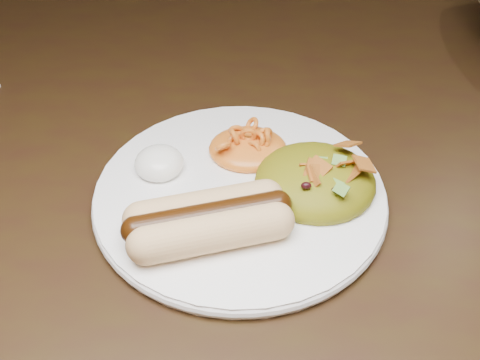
{
  "coord_description": "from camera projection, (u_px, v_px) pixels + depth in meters",
  "views": [
    {
      "loc": [
        0.04,
        -0.52,
        1.11
      ],
      "look_at": [
        0.03,
        -0.15,
        0.77
      ],
      "focal_mm": 42.0,
      "sensor_mm": 36.0,
      "label": 1
    }
  ],
  "objects": [
    {
      "name": "table",
      "position": [
        224.0,
        170.0,
        0.69
      ],
      "size": [
        1.6,
        0.9,
        0.75
      ],
      "color": "black",
      "rests_on": "floor"
    },
    {
      "name": "plate",
      "position": [
        240.0,
        194.0,
        0.51
      ],
      "size": [
        0.28,
        0.28,
        0.01
      ],
      "primitive_type": "cylinder",
      "rotation": [
        0.0,
        0.0,
        0.09
      ],
      "color": "white",
      "rests_on": "table"
    },
    {
      "name": "hotdog",
      "position": [
        208.0,
        220.0,
        0.45
      ],
      "size": [
        0.12,
        0.09,
        0.03
      ],
      "rotation": [
        0.0,
        0.0,
        0.3
      ],
      "color": "#DFCE82",
      "rests_on": "plate"
    },
    {
      "name": "mac_and_cheese",
      "position": [
        248.0,
        140.0,
        0.53
      ],
      "size": [
        0.09,
        0.09,
        0.03
      ],
      "primitive_type": "ellipsoid",
      "rotation": [
        0.0,
        0.0,
        -0.27
      ],
      "color": "orange",
      "rests_on": "plate"
    },
    {
      "name": "sour_cream",
      "position": [
        159.0,
        158.0,
        0.51
      ],
      "size": [
        0.06,
        0.06,
        0.03
      ],
      "primitive_type": "ellipsoid",
      "rotation": [
        0.0,
        0.0,
        -0.34
      ],
      "color": "white",
      "rests_on": "plate"
    },
    {
      "name": "taco_salad",
      "position": [
        316.0,
        171.0,
        0.49
      ],
      "size": [
        0.11,
        0.1,
        0.05
      ],
      "rotation": [
        0.0,
        0.0,
        -0.28
      ],
      "color": "#A0650A",
      "rests_on": "plate"
    }
  ]
}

